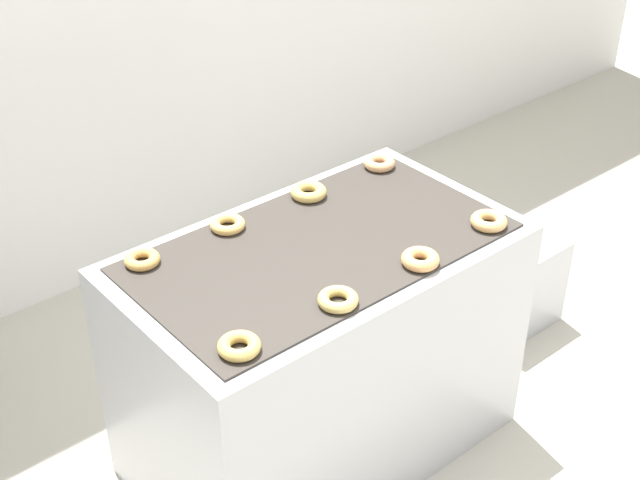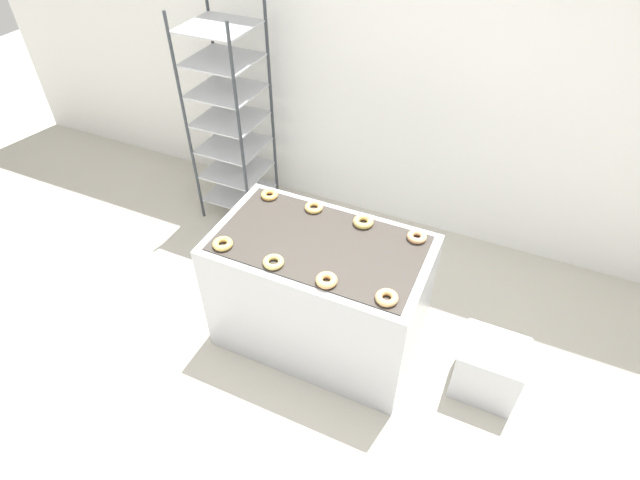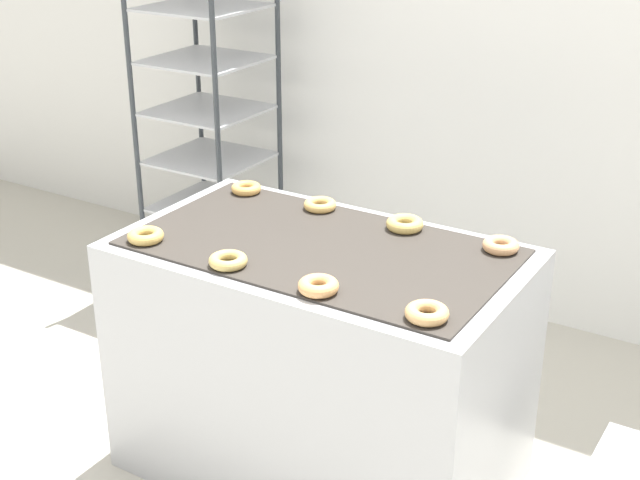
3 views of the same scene
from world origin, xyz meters
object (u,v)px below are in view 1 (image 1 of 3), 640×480
(fryer_machine, at_px, (320,352))
(donut_near_right, at_px, (489,221))
(donut_far_left, at_px, (142,259))
(glaze_bin, at_px, (509,281))
(donut_near_midright, at_px, (420,259))
(donut_far_midleft, at_px, (228,224))
(donut_near_left, at_px, (239,346))
(donut_far_midright, at_px, (309,192))
(donut_far_right, at_px, (379,163))
(donut_near_midleft, at_px, (338,299))

(fryer_machine, bearing_deg, donut_near_right, -27.92)
(donut_near_right, xyz_separation_m, donut_far_left, (-0.98, 0.53, -0.00))
(glaze_bin, distance_m, donut_near_right, 0.97)
(donut_near_midright, bearing_deg, donut_far_midleft, 121.08)
(donut_near_left, bearing_deg, glaze_bin, 11.36)
(fryer_machine, distance_m, donut_far_midright, 0.55)
(donut_near_left, xyz_separation_m, donut_near_midright, (0.66, -0.02, 0.00))
(donut_far_midright, height_order, donut_far_right, donut_far_midright)
(donut_far_left, bearing_deg, donut_far_midleft, 0.06)
(fryer_machine, height_order, donut_far_left, donut_far_left)
(donut_near_midleft, height_order, donut_far_midleft, same)
(glaze_bin, bearing_deg, donut_far_left, 172.56)
(donut_far_left, height_order, donut_far_midleft, same)
(donut_far_left, relative_size, donut_far_midleft, 0.96)
(glaze_bin, distance_m, donut_near_left, 1.77)
(donut_near_right, relative_size, donut_far_left, 1.09)
(donut_near_left, bearing_deg, donut_near_midright, -1.57)
(donut_near_left, bearing_deg, donut_far_midleft, 57.86)
(donut_near_midright, relative_size, donut_far_left, 1.08)
(donut_far_midleft, bearing_deg, donut_near_midleft, -89.43)
(glaze_bin, relative_size, donut_far_left, 3.60)
(fryer_machine, distance_m, donut_near_midright, 0.56)
(donut_near_left, height_order, donut_far_midleft, donut_near_left)
(fryer_machine, height_order, donut_far_midright, donut_far_midright)
(donut_near_midright, bearing_deg, donut_far_left, 139.79)
(donut_far_left, bearing_deg, donut_far_midright, -0.60)
(glaze_bin, height_order, donut_near_midright, donut_near_midright)
(donut_near_midright, relative_size, donut_far_midleft, 1.03)
(donut_near_midleft, bearing_deg, donut_far_left, 120.86)
(glaze_bin, bearing_deg, donut_far_midleft, 170.71)
(donut_far_midleft, xyz_separation_m, donut_far_right, (0.67, -0.01, 0.00))
(donut_far_midleft, bearing_deg, donut_near_midright, -58.92)
(fryer_machine, height_order, glaze_bin, fryer_machine)
(donut_far_midleft, bearing_deg, donut_far_right, -0.51)
(glaze_bin, bearing_deg, donut_near_right, -151.87)
(donut_far_left, bearing_deg, donut_near_midright, -40.21)
(fryer_machine, height_order, donut_far_right, donut_far_right)
(glaze_bin, xyz_separation_m, donut_near_left, (-1.60, -0.32, 0.69))
(fryer_machine, xyz_separation_m, glaze_bin, (1.10, 0.06, -0.24))
(donut_near_left, xyz_separation_m, donut_far_midleft, (0.33, 0.53, -0.00))
(fryer_machine, bearing_deg, donut_far_midleft, 121.53)
(donut_near_midleft, bearing_deg, donut_far_midleft, 90.57)
(donut_far_left, bearing_deg, donut_far_right, -0.32)
(donut_near_left, relative_size, donut_near_midleft, 0.99)
(fryer_machine, relative_size, glaze_bin, 3.27)
(glaze_bin, relative_size, donut_near_right, 3.30)
(donut_near_midright, height_order, donut_near_right, donut_near_midright)
(donut_far_midleft, relative_size, donut_far_midright, 0.92)
(fryer_machine, bearing_deg, glaze_bin, 3.22)
(donut_far_right, bearing_deg, donut_near_right, -90.68)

